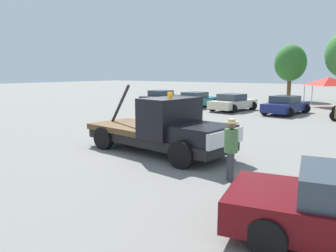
{
  "coord_description": "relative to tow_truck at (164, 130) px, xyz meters",
  "views": [
    {
      "loc": [
        7.26,
        -9.7,
        2.99
      ],
      "look_at": [
        0.5,
        0.0,
        1.05
      ],
      "focal_mm": 35.0,
      "sensor_mm": 36.0,
      "label": 1
    }
  ],
  "objects": [
    {
      "name": "parked_car_navy",
      "position": [
        0.41,
        14.51,
        -0.26
      ],
      "size": [
        2.79,
        4.68,
        1.34
      ],
      "rotation": [
        0.0,
        0.0,
        1.44
      ],
      "color": "navy",
      "rests_on": "ground"
    },
    {
      "name": "ground_plane",
      "position": [
        -0.36,
        0.04,
        -0.91
      ],
      "size": [
        160.0,
        160.0,
        0.0
      ],
      "primitive_type": "plane",
      "color": "gray"
    },
    {
      "name": "parked_car_cream",
      "position": [
        -3.57,
        14.25,
        -0.26
      ],
      "size": [
        2.9,
        4.5,
        1.34
      ],
      "rotation": [
        0.0,
        0.0,
        1.42
      ],
      "color": "beige",
      "rests_on": "ground"
    },
    {
      "name": "tree_left",
      "position": [
        -2.69,
        26.97,
        3.04
      ],
      "size": [
        3.3,
        3.3,
        5.9
      ],
      "color": "brown",
      "rests_on": "ground"
    },
    {
      "name": "parked_car_teal",
      "position": [
        -7.15,
        14.66,
        -0.26
      ],
      "size": [
        2.59,
        4.59,
        1.34
      ],
      "rotation": [
        0.0,
        0.0,
        1.52
      ],
      "color": "#196670",
      "rests_on": "ground"
    },
    {
      "name": "parked_car_charcoal",
      "position": [
        -11.12,
        15.2,
        -0.26
      ],
      "size": [
        2.77,
        4.39,
        1.34
      ],
      "rotation": [
        0.0,
        0.0,
        1.48
      ],
      "color": "#2D2D33",
      "rests_on": "ground"
    },
    {
      "name": "traffic_cone",
      "position": [
        0.75,
        4.24,
        -0.66
      ],
      "size": [
        0.4,
        0.4,
        0.55
      ],
      "color": "black",
      "rests_on": "ground"
    },
    {
      "name": "tow_truck",
      "position": [
        0.0,
        0.0,
        0.0
      ],
      "size": [
        6.21,
        2.86,
        2.51
      ],
      "rotation": [
        0.0,
        0.0,
        -0.12
      ],
      "color": "black",
      "rests_on": "ground"
    },
    {
      "name": "canopy_tent_red",
      "position": [
        2.0,
        21.68,
        1.31
      ],
      "size": [
        3.24,
        3.24,
        2.59
      ],
      "color": "#9E9EA3",
      "rests_on": "ground"
    },
    {
      "name": "person_near_truck",
      "position": [
        3.3,
        -1.46,
        0.12
      ],
      "size": [
        0.39,
        0.39,
        1.74
      ],
      "rotation": [
        0.0,
        0.0,
        0.68
      ],
      "color": "#38383D",
      "rests_on": "ground"
    }
  ]
}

